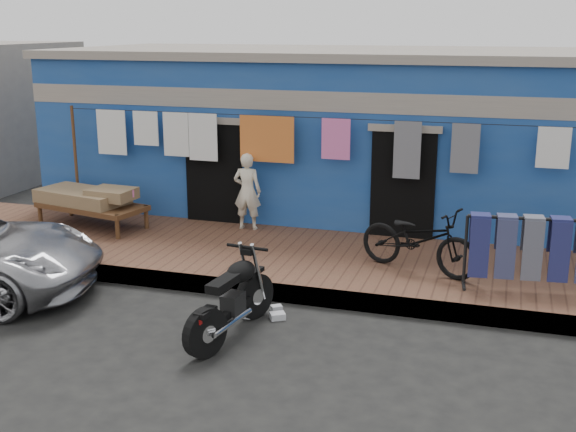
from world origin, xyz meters
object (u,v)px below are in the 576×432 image
object	(u,v)px
seated_person	(247,191)
jeans_rack	(545,252)
motorcycle	(231,297)
charpoy	(92,207)
bicycle	(419,232)

from	to	relation	value
seated_person	jeans_rack	xyz separation A→B (m)	(5.01, -1.68, -0.16)
motorcycle	charpoy	xyz separation A→B (m)	(-4.00, 3.23, 0.07)
motorcycle	charpoy	distance (m)	5.14
charpoy	jeans_rack	bearing A→B (deg)	-7.19
bicycle	motorcycle	distance (m)	3.23
motorcycle	jeans_rack	world-z (taller)	jeans_rack
motorcycle	jeans_rack	xyz separation A→B (m)	(3.78, 2.24, 0.25)
bicycle	jeans_rack	world-z (taller)	bicycle
bicycle	charpoy	distance (m)	6.06
motorcycle	charpoy	size ratio (longest dim) A/B	0.75
seated_person	motorcycle	size ratio (longest dim) A/B	0.81
bicycle	charpoy	size ratio (longest dim) A/B	0.82
motorcycle	jeans_rack	size ratio (longest dim) A/B	0.75
bicycle	jeans_rack	size ratio (longest dim) A/B	0.82
seated_person	bicycle	distance (m)	3.55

